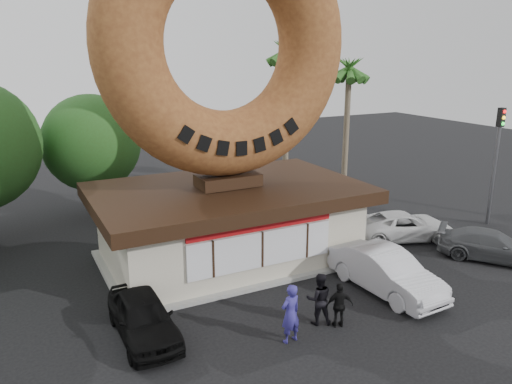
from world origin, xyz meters
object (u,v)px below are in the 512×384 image
at_px(person_right, 339,305).
at_px(person_center, 319,299).
at_px(street_lamp, 127,129).
at_px(car_grey, 492,245).
at_px(person_left, 290,314).
at_px(traffic_signal, 497,152).
at_px(car_silver, 386,272).
at_px(car_white, 404,226).
at_px(giant_donut, 226,44).
at_px(car_black, 143,316).
at_px(donut_shop, 229,221).

bearing_deg(person_right, person_center, -25.44).
distance_m(street_lamp, car_grey, 19.78).
bearing_deg(person_left, traffic_signal, -171.53).
bearing_deg(person_left, car_grey, 178.61).
xyz_separation_m(person_left, car_silver, (4.94, 1.28, -0.16)).
bearing_deg(car_white, traffic_signal, -74.55).
height_order(street_lamp, person_left, street_lamp).
bearing_deg(street_lamp, person_center, -82.00).
relative_size(giant_donut, person_left, 5.41).
distance_m(traffic_signal, person_right, 14.26).
relative_size(person_center, car_black, 0.43).
distance_m(street_lamp, car_black, 15.23).
relative_size(traffic_signal, person_right, 3.94).
bearing_deg(car_black, giant_donut, 41.62).
bearing_deg(person_right, car_grey, -151.70).
relative_size(giant_donut, car_grey, 2.37).
bearing_deg(person_right, car_black, -2.60).
bearing_deg(car_grey, giant_donut, 114.78).
bearing_deg(car_grey, car_white, 76.29).
xyz_separation_m(donut_shop, person_left, (-0.97, -6.77, -0.80)).
xyz_separation_m(car_grey, car_white, (-1.62, 3.64, 0.02)).
height_order(giant_donut, car_grey, giant_donut).
bearing_deg(car_silver, traffic_signal, 15.91).
bearing_deg(car_silver, person_center, -170.96).
xyz_separation_m(donut_shop, giant_donut, (0.00, 0.02, 7.26)).
height_order(giant_donut, traffic_signal, giant_donut).
height_order(person_right, car_white, person_right).
bearing_deg(person_left, person_center, -169.34).
bearing_deg(traffic_signal, car_silver, -160.77).
bearing_deg(giant_donut, donut_shop, -90.00).
distance_m(street_lamp, car_silver, 16.97).
xyz_separation_m(person_center, car_black, (-5.39, 1.85, -0.19)).
bearing_deg(person_center, traffic_signal, -139.60).
bearing_deg(car_silver, giant_donut, 122.52).
bearing_deg(traffic_signal, giant_donut, 171.83).
distance_m(donut_shop, person_left, 6.89).
relative_size(person_right, car_silver, 0.32).
bearing_deg(street_lamp, car_grey, -51.86).
relative_size(traffic_signal, car_silver, 1.24).
xyz_separation_m(giant_donut, street_lamp, (-1.86, 10.00, -4.54)).
xyz_separation_m(giant_donut, car_grey, (10.13, -5.26, -8.38)).
height_order(person_center, car_grey, person_center).
height_order(car_silver, car_white, car_silver).
xyz_separation_m(person_right, car_silver, (3.06, 1.25, 0.03)).
xyz_separation_m(person_right, car_white, (7.58, 5.14, -0.11)).
relative_size(person_left, person_right, 1.25).
bearing_deg(giant_donut, car_black, -138.21).
distance_m(traffic_signal, car_black, 19.37).
xyz_separation_m(donut_shop, car_grey, (10.13, -5.24, -1.13)).
bearing_deg(person_left, person_right, 171.62).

